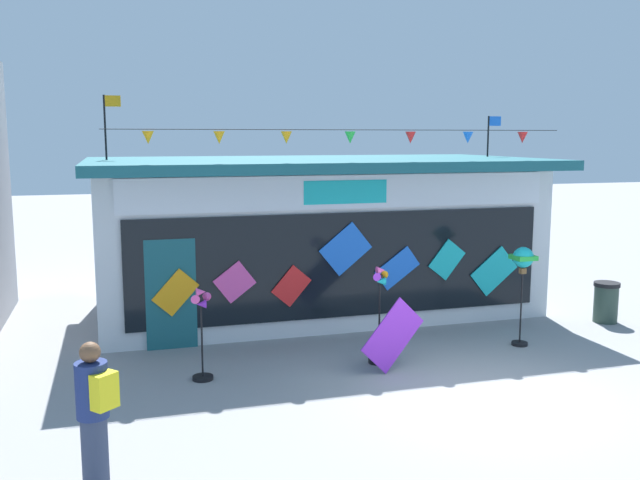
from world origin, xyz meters
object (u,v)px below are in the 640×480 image
trash_bin (606,302)px  kite_shop_building (313,233)px  wind_spinner_center_left (523,265)px  wind_spinner_far_left (202,328)px  wind_spinner_left (380,312)px  display_kite_on_ground (393,335)px  person_mid_plaza (94,415)px

trash_bin → kite_shop_building: bearing=151.9°
trash_bin → wind_spinner_center_left: bearing=-160.3°
wind_spinner_far_left → wind_spinner_left: wind_spinner_left is taller
trash_bin → wind_spinner_far_left: bearing=-172.3°
wind_spinner_left → display_kite_on_ground: bearing=-80.8°
trash_bin → display_kite_on_ground: size_ratio=0.76×
wind_spinner_far_left → wind_spinner_center_left: size_ratio=0.82×
kite_shop_building → trash_bin: kite_shop_building is taller
wind_spinner_left → display_kite_on_ground: (0.07, -0.41, -0.29)m
wind_spinner_left → person_mid_plaza: person_mid_plaza is taller
person_mid_plaza → display_kite_on_ground: (4.54, 2.79, -0.29)m
wind_spinner_left → kite_shop_building: bearing=90.2°
kite_shop_building → person_mid_plaza: (-4.45, -7.26, -0.80)m
wind_spinner_center_left → display_kite_on_ground: 2.99m
wind_spinner_far_left → wind_spinner_left: 2.96m
wind_spinner_far_left → wind_spinner_left: size_ratio=0.89×
wind_spinner_center_left → person_mid_plaza: (-7.31, -3.42, -0.62)m
kite_shop_building → wind_spinner_far_left: size_ratio=6.37×
wind_spinner_left → display_kite_on_ground: size_ratio=1.52×
wind_spinner_far_left → trash_bin: 8.49m
display_kite_on_ground → wind_spinner_far_left: bearing=172.1°
person_mid_plaza → trash_bin: 10.84m
person_mid_plaza → trash_bin: size_ratio=2.02×
wind_spinner_center_left → display_kite_on_ground: wind_spinner_center_left is taller
trash_bin → display_kite_on_ground: (-5.38, -1.56, 0.17)m
wind_spinner_left → wind_spinner_center_left: size_ratio=0.91×
wind_spinner_center_left → trash_bin: size_ratio=2.19×
wind_spinner_far_left → display_kite_on_ground: 3.07m
wind_spinner_far_left → person_mid_plaza: person_mid_plaza is taller
display_kite_on_ground → person_mid_plaza: bearing=-148.4°
kite_shop_building → display_kite_on_ground: 4.60m
kite_shop_building → wind_spinner_left: (0.02, -4.06, -0.80)m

